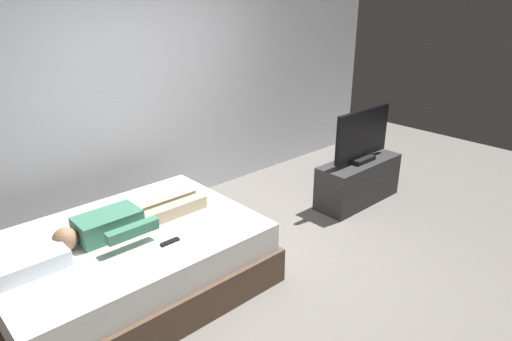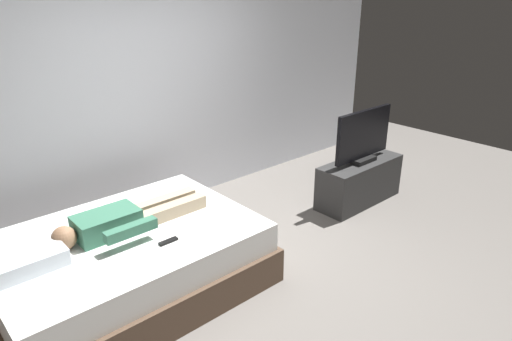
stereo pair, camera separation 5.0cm
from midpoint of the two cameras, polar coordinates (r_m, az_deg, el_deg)
name	(u,v)px [view 1 (the left image)]	position (r m, az deg, el deg)	size (l,w,h in m)	color
ground_plane	(263,275)	(4.03, 0.57, -13.01)	(10.00, 10.00, 0.00)	slate
back_wall	(174,78)	(5.10, -10.54, 11.36)	(6.40, 0.10, 2.80)	silver
bed	(129,263)	(3.84, -16.09, -11.18)	(2.06, 1.49, 0.54)	brown
pillow	(27,261)	(3.48, -27.23, -10.14)	(0.48, 0.34, 0.12)	white
person	(125,221)	(3.71, -16.60, -6.09)	(1.26, 0.46, 0.18)	#387056
remote	(170,242)	(3.49, -11.20, -8.81)	(0.15, 0.04, 0.02)	black
tv_stand	(358,181)	(5.32, 12.48, -1.31)	(1.10, 0.40, 0.50)	#2D2D2D
tv	(362,137)	(5.14, 12.96, 4.17)	(0.88, 0.20, 0.59)	black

